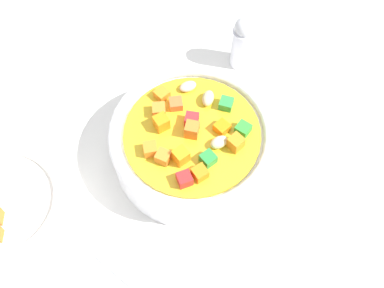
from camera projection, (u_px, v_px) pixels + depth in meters
ground_plane at (192, 160)px, 59.66cm from camera, size 140.00×140.00×2.00cm
soup_bowl_main at (192, 143)px, 56.00cm from camera, size 18.16×18.16×6.92cm
side_bowl_small at (5, 207)px, 53.18cm from camera, size 13.02×13.02×5.18cm
pepper_shaker at (243, 42)px, 61.95cm from camera, size 2.75×2.75×7.90cm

